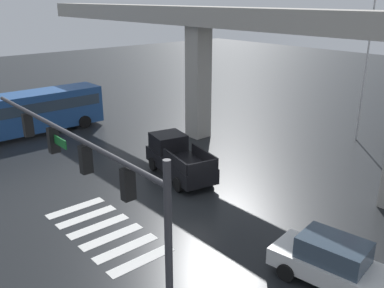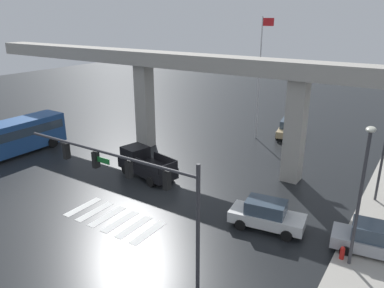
{
  "view_description": "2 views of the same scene",
  "coord_description": "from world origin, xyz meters",
  "views": [
    {
      "loc": [
        14.13,
        -12.08,
        9.42
      ],
      "look_at": [
        -0.72,
        0.73,
        2.48
      ],
      "focal_mm": 39.04,
      "sensor_mm": 36.0,
      "label": 1
    },
    {
      "loc": [
        15.01,
        -18.83,
        11.86
      ],
      "look_at": [
        1.4,
        1.85,
        3.21
      ],
      "focal_mm": 34.79,
      "sensor_mm": 36.0,
      "label": 2
    }
  ],
  "objects": [
    {
      "name": "ground_plane",
      "position": [
        0.0,
        0.0,
        0.0
      ],
      "size": [
        120.0,
        120.0,
        0.0
      ],
      "primitive_type": "plane",
      "color": "black"
    },
    {
      "name": "sedan_tan",
      "position": [
        3.24,
        17.0,
        0.85
      ],
      "size": [
        2.53,
        4.55,
        1.72
      ],
      "color": "tan",
      "rests_on": "ground"
    },
    {
      "name": "elevated_overpass",
      "position": [
        0.0,
        6.8,
        7.55
      ],
      "size": [
        52.76,
        2.21,
        8.84
      ],
      "color": "#ADA89E",
      "rests_on": "ground"
    },
    {
      "name": "crosswalk_stripes",
      "position": [
        -0.0,
        -4.78,
        0.01
      ],
      "size": [
        6.05,
        2.8,
        0.01
      ],
      "color": "silver",
      "rests_on": "ground"
    },
    {
      "name": "pickup_truck",
      "position": [
        -2.63,
        1.32,
        0.99
      ],
      "size": [
        5.38,
        2.92,
        2.08
      ],
      "color": "black",
      "rests_on": "ground"
    },
    {
      "name": "sedan_silver",
      "position": [
        13.87,
        0.11,
        0.85
      ],
      "size": [
        4.5,
        2.4,
        1.72
      ],
      "color": "#A8AAAF",
      "rests_on": "ground"
    },
    {
      "name": "street_lamp_near_corner",
      "position": [
        13.01,
        -1.58,
        4.56
      ],
      "size": [
        0.44,
        0.7,
        7.24
      ],
      "color": "#38383D",
      "rests_on": "ground"
    },
    {
      "name": "city_bus",
      "position": [
        -15.39,
        -2.2,
        1.72
      ],
      "size": [
        2.82,
        10.81,
        2.99
      ],
      "color": "#234C8C",
      "rests_on": "ground"
    },
    {
      "name": "flagpole",
      "position": [
        0.81,
        14.62,
        6.68
      ],
      "size": [
        1.16,
        0.12,
        11.71
      ],
      "color": "silver",
      "rests_on": "ground"
    },
    {
      "name": "traffic_signal_mast",
      "position": [
        3.99,
        -7.19,
        4.68
      ],
      "size": [
        10.89,
        0.32,
        6.2
      ],
      "color": "#38383D",
      "rests_on": "ground"
    },
    {
      "name": "sedan_white",
      "position": [
        8.17,
        -0.54,
        0.85
      ],
      "size": [
        4.51,
        2.43,
        1.72
      ],
      "color": "silver",
      "rests_on": "ground"
    },
    {
      "name": "fire_hydrant",
      "position": [
        12.61,
        -1.39,
        0.43
      ],
      "size": [
        0.24,
        0.24,
        0.85
      ],
      "color": "red",
      "rests_on": "ground"
    }
  ]
}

